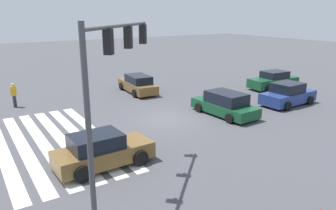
{
  "coord_description": "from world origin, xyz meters",
  "views": [
    {
      "loc": [
        16.68,
        -10.7,
        6.57
      ],
      "look_at": [
        0.0,
        0.0,
        0.91
      ],
      "focal_mm": 35.0,
      "sensor_mm": 36.0,
      "label": 1
    }
  ],
  "objects_px": {
    "car_2": "(225,104)",
    "car_0": "(273,80)",
    "pedestrian": "(14,94)",
    "traffic_signal_mast": "(113,68)",
    "car_4": "(102,151)",
    "car_5": "(138,84)",
    "car_6": "(288,95)"
  },
  "relations": [
    {
      "from": "car_0",
      "to": "car_4",
      "type": "xyz_separation_m",
      "value": [
        6.2,
        -18.47,
        -0.0
      ]
    },
    {
      "from": "car_5",
      "to": "pedestrian",
      "type": "xyz_separation_m",
      "value": [
        -0.79,
        -9.43,
        0.28
      ]
    },
    {
      "from": "car_5",
      "to": "car_6",
      "type": "distance_m",
      "value": 11.89
    },
    {
      "from": "traffic_signal_mast",
      "to": "car_6",
      "type": "height_order",
      "value": "traffic_signal_mast"
    },
    {
      "from": "traffic_signal_mast",
      "to": "pedestrian",
      "type": "height_order",
      "value": "traffic_signal_mast"
    },
    {
      "from": "car_6",
      "to": "pedestrian",
      "type": "height_order",
      "value": "pedestrian"
    },
    {
      "from": "traffic_signal_mast",
      "to": "car_5",
      "type": "relative_size",
      "value": 1.29
    },
    {
      "from": "car_0",
      "to": "pedestrian",
      "type": "height_order",
      "value": "pedestrian"
    },
    {
      "from": "car_4",
      "to": "car_5",
      "type": "height_order",
      "value": "car_4"
    },
    {
      "from": "car_6",
      "to": "pedestrian",
      "type": "distance_m",
      "value": 19.67
    },
    {
      "from": "traffic_signal_mast",
      "to": "pedestrian",
      "type": "bearing_deg",
      "value": 50.97
    },
    {
      "from": "car_5",
      "to": "pedestrian",
      "type": "relative_size",
      "value": 2.79
    },
    {
      "from": "car_4",
      "to": "pedestrian",
      "type": "xyz_separation_m",
      "value": [
        -12.14,
        -1.75,
        0.27
      ]
    },
    {
      "from": "traffic_signal_mast",
      "to": "car_2",
      "type": "height_order",
      "value": "traffic_signal_mast"
    },
    {
      "from": "traffic_signal_mast",
      "to": "car_5",
      "type": "distance_m",
      "value": 16.22
    },
    {
      "from": "car_2",
      "to": "pedestrian",
      "type": "height_order",
      "value": "pedestrian"
    },
    {
      "from": "traffic_signal_mast",
      "to": "car_4",
      "type": "height_order",
      "value": "traffic_signal_mast"
    },
    {
      "from": "traffic_signal_mast",
      "to": "car_4",
      "type": "bearing_deg",
      "value": 38.72
    },
    {
      "from": "car_4",
      "to": "pedestrian",
      "type": "relative_size",
      "value": 2.46
    },
    {
      "from": "traffic_signal_mast",
      "to": "pedestrian",
      "type": "relative_size",
      "value": 3.61
    },
    {
      "from": "car_0",
      "to": "car_6",
      "type": "bearing_deg",
      "value": 54.45
    },
    {
      "from": "car_0",
      "to": "pedestrian",
      "type": "relative_size",
      "value": 2.68
    },
    {
      "from": "car_2",
      "to": "car_5",
      "type": "xyz_separation_m",
      "value": [
        -8.65,
        -1.92,
        -0.02
      ]
    },
    {
      "from": "car_5",
      "to": "pedestrian",
      "type": "bearing_deg",
      "value": 89.51
    },
    {
      "from": "traffic_signal_mast",
      "to": "car_4",
      "type": "distance_m",
      "value": 4.56
    },
    {
      "from": "car_2",
      "to": "car_0",
      "type": "bearing_deg",
      "value": -71.34
    },
    {
      "from": "car_2",
      "to": "car_5",
      "type": "height_order",
      "value": "car_2"
    },
    {
      "from": "car_4",
      "to": "traffic_signal_mast",
      "type": "bearing_deg",
      "value": -98.13
    },
    {
      "from": "car_5",
      "to": "car_6",
      "type": "height_order",
      "value": "car_6"
    },
    {
      "from": "car_5",
      "to": "traffic_signal_mast",
      "type": "bearing_deg",
      "value": 154.03
    },
    {
      "from": "pedestrian",
      "to": "traffic_signal_mast",
      "type": "bearing_deg",
      "value": -37.86
    },
    {
      "from": "car_6",
      "to": "car_0",
      "type": "bearing_deg",
      "value": 48.49
    }
  ]
}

